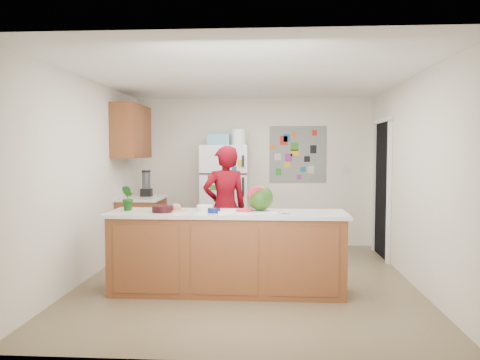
# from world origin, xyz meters

# --- Properties ---
(floor) EXTENTS (4.00, 4.50, 0.02)m
(floor) POSITION_xyz_m (0.00, 0.00, -0.01)
(floor) COLOR brown
(floor) RESTS_ON ground
(wall_back) EXTENTS (4.00, 0.02, 2.50)m
(wall_back) POSITION_xyz_m (0.00, 2.26, 1.25)
(wall_back) COLOR beige
(wall_back) RESTS_ON ground
(wall_left) EXTENTS (0.02, 4.50, 2.50)m
(wall_left) POSITION_xyz_m (-2.01, 0.00, 1.25)
(wall_left) COLOR beige
(wall_left) RESTS_ON ground
(wall_right) EXTENTS (0.02, 4.50, 2.50)m
(wall_right) POSITION_xyz_m (2.01, 0.00, 1.25)
(wall_right) COLOR beige
(wall_right) RESTS_ON ground
(ceiling) EXTENTS (4.00, 4.50, 0.02)m
(ceiling) POSITION_xyz_m (0.00, 0.00, 2.51)
(ceiling) COLOR white
(ceiling) RESTS_ON wall_back
(doorway) EXTENTS (0.03, 0.85, 2.04)m
(doorway) POSITION_xyz_m (1.99, 1.45, 1.02)
(doorway) COLOR black
(doorway) RESTS_ON ground
(peninsula_base) EXTENTS (2.60, 0.62, 0.88)m
(peninsula_base) POSITION_xyz_m (-0.20, -0.50, 0.44)
(peninsula_base) COLOR brown
(peninsula_base) RESTS_ON floor
(peninsula_top) EXTENTS (2.68, 0.70, 0.04)m
(peninsula_top) POSITION_xyz_m (-0.20, -0.50, 0.90)
(peninsula_top) COLOR silver
(peninsula_top) RESTS_ON peninsula_base
(side_counter_base) EXTENTS (0.60, 0.80, 0.86)m
(side_counter_base) POSITION_xyz_m (-1.69, 1.35, 0.43)
(side_counter_base) COLOR brown
(side_counter_base) RESTS_ON floor
(side_counter_top) EXTENTS (0.64, 0.84, 0.04)m
(side_counter_top) POSITION_xyz_m (-1.69, 1.35, 0.88)
(side_counter_top) COLOR silver
(side_counter_top) RESTS_ON side_counter_base
(upper_cabinets) EXTENTS (0.35, 1.00, 0.80)m
(upper_cabinets) POSITION_xyz_m (-1.82, 1.30, 1.90)
(upper_cabinets) COLOR brown
(upper_cabinets) RESTS_ON wall_left
(refrigerator) EXTENTS (0.75, 0.70, 1.70)m
(refrigerator) POSITION_xyz_m (-0.45, 1.88, 0.85)
(refrigerator) COLOR silver
(refrigerator) RESTS_ON floor
(fridge_top_bin) EXTENTS (0.35, 0.28, 0.18)m
(fridge_top_bin) POSITION_xyz_m (-0.55, 1.88, 1.79)
(fridge_top_bin) COLOR #5999B2
(fridge_top_bin) RESTS_ON refrigerator
(photo_collage) EXTENTS (0.95, 0.01, 0.95)m
(photo_collage) POSITION_xyz_m (0.75, 2.24, 1.55)
(photo_collage) COLOR slate
(photo_collage) RESTS_ON wall_back
(person) EXTENTS (0.72, 0.60, 1.68)m
(person) POSITION_xyz_m (-0.33, 0.58, 0.84)
(person) COLOR #61040D
(person) RESTS_ON floor
(blender_appliance) EXTENTS (0.13, 0.13, 0.38)m
(blender_appliance) POSITION_xyz_m (-1.64, 1.44, 1.09)
(blender_appliance) COLOR black
(blender_appliance) RESTS_ON side_counter_top
(cutting_board) EXTENTS (0.52, 0.44, 0.01)m
(cutting_board) POSITION_xyz_m (0.11, -0.46, 0.93)
(cutting_board) COLOR silver
(cutting_board) RESTS_ON peninsula_top
(watermelon) EXTENTS (0.29, 0.29, 0.29)m
(watermelon) POSITION_xyz_m (0.17, -0.44, 1.08)
(watermelon) COLOR #265117
(watermelon) RESTS_ON cutting_board
(watermelon_slice) EXTENTS (0.19, 0.19, 0.02)m
(watermelon_slice) POSITION_xyz_m (-0.00, -0.51, 0.94)
(watermelon_slice) COLOR #C82145
(watermelon_slice) RESTS_ON cutting_board
(cherry_bowl) EXTENTS (0.28, 0.28, 0.07)m
(cherry_bowl) POSITION_xyz_m (-0.92, -0.56, 0.96)
(cherry_bowl) COLOR black
(cherry_bowl) RESTS_ON peninsula_top
(white_bowl) EXTENTS (0.20, 0.20, 0.06)m
(white_bowl) POSITION_xyz_m (-0.47, -0.36, 0.95)
(white_bowl) COLOR white
(white_bowl) RESTS_ON peninsula_top
(cobalt_bowl) EXTENTS (0.18, 0.18, 0.05)m
(cobalt_bowl) POSITION_xyz_m (-0.34, -0.58, 0.95)
(cobalt_bowl) COLOR navy
(cobalt_bowl) RESTS_ON peninsula_top
(plate) EXTENTS (0.29, 0.29, 0.02)m
(plate) POSITION_xyz_m (-0.79, -0.47, 0.93)
(plate) COLOR beige
(plate) RESTS_ON peninsula_top
(paper_towel) EXTENTS (0.24, 0.23, 0.02)m
(paper_towel) POSITION_xyz_m (-0.22, -0.53, 0.93)
(paper_towel) COLOR silver
(paper_towel) RESTS_ON peninsula_top
(keys) EXTENTS (0.09, 0.05, 0.01)m
(keys) POSITION_xyz_m (0.45, -0.67, 0.93)
(keys) COLOR gray
(keys) RESTS_ON peninsula_top
(potted_plant) EXTENTS (0.19, 0.20, 0.29)m
(potted_plant) POSITION_xyz_m (-1.35, -0.45, 1.07)
(potted_plant) COLOR #13430F
(potted_plant) RESTS_ON peninsula_top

